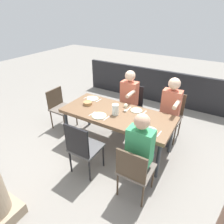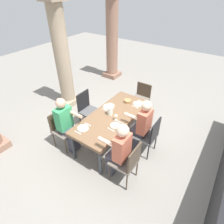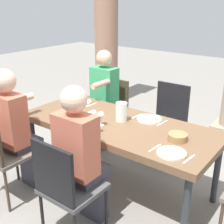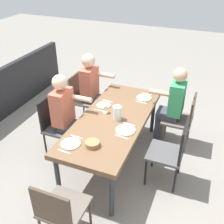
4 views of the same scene
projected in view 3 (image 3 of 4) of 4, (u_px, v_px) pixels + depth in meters
ground_plane at (117, 185)px, 3.24m from camera, size 16.00×16.00×0.00m
dining_table at (118, 128)px, 3.00m from camera, size 2.00×0.86×0.73m
chair_west_north at (110, 106)px, 4.11m from camera, size 0.44×0.44×0.86m
chair_west_south at (1, 151)px, 2.84m from camera, size 0.44×0.44×0.92m
chair_mid_north at (167, 118)px, 3.62m from camera, size 0.44×0.44×0.94m
chair_mid_south at (65, 185)px, 2.35m from camera, size 0.44×0.44×0.91m
diner_woman_green at (102, 97)px, 3.90m from camera, size 0.35×0.49×1.28m
diner_man_white at (16, 128)px, 2.92m from camera, size 0.35×0.50×1.30m
diner_guest_third at (82, 155)px, 2.44m from camera, size 0.35×0.49×1.30m
stone_column_near at (106, 28)px, 5.28m from camera, size 0.54×0.54×2.83m
plate_0 at (82, 102)px, 3.54m from camera, size 0.23×0.23×0.02m
fork_0 at (73, 100)px, 3.63m from camera, size 0.02×0.17×0.01m
spoon_0 at (91, 105)px, 3.46m from camera, size 0.03×0.17×0.01m
plate_1 at (81, 123)px, 2.93m from camera, size 0.21×0.21×0.02m
wine_glass_1 at (101, 116)px, 2.88m from camera, size 0.07×0.07×0.14m
fork_1 at (70, 120)px, 3.02m from camera, size 0.03×0.17×0.01m
spoon_1 at (93, 128)px, 2.85m from camera, size 0.02×0.17×0.01m
plate_2 at (149, 119)px, 3.04m from camera, size 0.26×0.26×0.02m
fork_2 at (137, 116)px, 3.13m from camera, size 0.03×0.17×0.01m
spoon_2 at (162, 123)px, 2.96m from camera, size 0.04×0.17×0.01m
plate_3 at (171, 153)px, 2.38m from camera, size 0.24×0.24×0.02m
fork_3 at (155, 148)px, 2.47m from camera, size 0.03×0.17×0.01m
spoon_3 at (189, 159)px, 2.30m from camera, size 0.03×0.17×0.01m
water_pitcher at (122, 113)px, 2.99m from camera, size 0.12×0.12×0.19m
bread_basket at (178, 137)px, 2.60m from camera, size 0.17×0.17×0.06m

